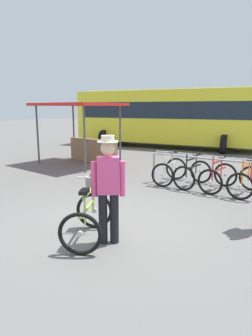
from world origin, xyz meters
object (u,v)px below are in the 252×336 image
object	(u,v)px
racked_bike_white	(170,170)
featured_bicycle	(89,209)
racked_bike_black	(193,174)
person_with_featured_bike	(108,186)
racked_bike_red	(218,177)
bus_distant	(167,115)
racked_bike_orange	(246,181)
market_stall	(85,127)

from	to	relation	value
racked_bike_white	featured_bicycle	bearing A→B (deg)	-86.24
racked_bike_black	person_with_featured_bike	bearing A→B (deg)	-90.51
racked_bike_red	person_with_featured_bike	bearing A→B (deg)	-100.38
bus_distant	racked_bike_black	bearing A→B (deg)	-62.14
racked_bike_white	bus_distant	world-z (taller)	bus_distant
racked_bike_white	racked_bike_orange	bearing A→B (deg)	-4.65
racked_bike_red	person_with_featured_bike	xyz separation A→B (m)	(-0.73, -4.00, 0.58)
racked_bike_white	racked_bike_black	size ratio (longest dim) A/B	0.95
racked_bike_orange	bus_distant	distance (m)	9.44
racked_bike_orange	person_with_featured_bike	distance (m)	4.24
featured_bicycle	racked_bike_white	bearing A→B (deg)	93.76
racked_bike_white	person_with_featured_bike	size ratio (longest dim) A/B	0.65
racked_bike_red	market_stall	bearing A→B (deg)	165.51
racked_bike_red	person_with_featured_bike	distance (m)	4.11
racked_bike_red	bus_distant	bearing A→B (deg)	121.66
racked_bike_black	racked_bike_orange	distance (m)	1.40
racked_bike_red	person_with_featured_bike	world-z (taller)	person_with_featured_bike
racked_bike_black	person_with_featured_bike	distance (m)	4.10
racked_bike_black	featured_bicycle	distance (m)	4.07
racked_bike_orange	racked_bike_black	bearing A→B (deg)	175.35
racked_bike_orange	person_with_featured_bike	bearing A→B (deg)	-109.93
racked_bike_white	racked_bike_orange	xyz separation A→B (m)	(2.09, -0.17, -0.00)
racked_bike_white	market_stall	size ratio (longest dim) A/B	0.33
racked_bike_white	featured_bicycle	size ratio (longest dim) A/B	0.89
racked_bike_black	market_stall	distance (m)	5.05
racked_bike_white	featured_bicycle	xyz separation A→B (m)	(0.27, -4.10, 0.12)
bus_distant	racked_bike_orange	bearing A→B (deg)	-54.88
racked_bike_orange	market_stall	xyz separation A→B (m)	(-6.15, 1.47, 1.03)
racked_bike_black	racked_bike_red	xyz separation A→B (m)	(0.70, -0.06, 0.00)
featured_bicycle	person_with_featured_bike	xyz separation A→B (m)	(0.39, -0.01, 0.46)
racked_bike_white	racked_bike_orange	size ratio (longest dim) A/B	0.96
bus_distant	featured_bicycle	bearing A→B (deg)	-72.95
racked_bike_red	market_stall	size ratio (longest dim) A/B	0.35
featured_bicycle	racked_bike_red	bearing A→B (deg)	74.25
racked_bike_black	featured_bicycle	world-z (taller)	featured_bicycle
person_with_featured_bike	market_stall	size ratio (longest dim) A/B	0.51
racked_bike_orange	featured_bicycle	size ratio (longest dim) A/B	0.93
featured_bicycle	market_stall	distance (m)	6.98
racked_bike_black	market_stall	world-z (taller)	market_stall
racked_bike_red	featured_bicycle	bearing A→B (deg)	-105.75
racked_bike_black	racked_bike_orange	bearing A→B (deg)	-4.65
featured_bicycle	person_with_featured_bike	bearing A→B (deg)	-2.07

